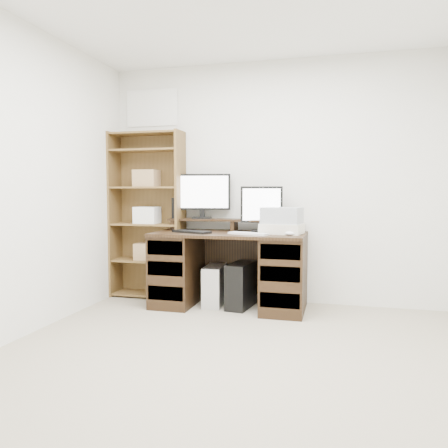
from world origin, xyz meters
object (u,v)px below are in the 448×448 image
at_px(tower_black, 241,285).
at_px(bookshelf, 148,213).
at_px(printer, 282,229).
at_px(tower_silver, 214,286).
at_px(monitor_small, 262,207).
at_px(monitor_wide, 202,194).
at_px(desk, 229,268).

distance_m(tower_black, bookshelf, 1.31).
xyz_separation_m(printer, bookshelf, (-1.49, 0.20, 0.12)).
distance_m(printer, tower_silver, 0.91).
distance_m(printer, tower_black, 0.70).
xyz_separation_m(monitor_small, tower_silver, (-0.46, -0.11, -0.80)).
bearing_deg(tower_black, monitor_small, 41.72).
bearing_deg(tower_silver, monitor_wide, 128.93).
bearing_deg(tower_silver, desk, -11.07).
xyz_separation_m(printer, tower_black, (-0.40, -0.00, -0.57)).
distance_m(monitor_wide, monitor_small, 0.67).
distance_m(printer, bookshelf, 1.51).
xyz_separation_m(tower_silver, tower_black, (0.28, -0.01, 0.02)).
height_order(monitor_wide, tower_black, monitor_wide).
height_order(printer, tower_silver, printer).
xyz_separation_m(monitor_small, bookshelf, (-1.27, 0.08, -0.08)).
bearing_deg(monitor_small, tower_silver, -175.15).
bearing_deg(tower_black, printer, 7.95).
bearing_deg(desk, tower_silver, 173.02).
bearing_deg(printer, monitor_small, 160.06).
xyz_separation_m(desk, printer, (0.52, 0.02, 0.41)).
relative_size(desk, monitor_small, 3.27).
relative_size(desk, tower_black, 3.20).
bearing_deg(desk, monitor_small, 24.21).
bearing_deg(monitor_small, desk, -164.85).
xyz_separation_m(tower_black, bookshelf, (-1.09, 0.20, 0.69)).
xyz_separation_m(desk, tower_black, (0.12, 0.01, -0.17)).
bearing_deg(printer, tower_black, -171.18).
distance_m(desk, bookshelf, 1.13).
bearing_deg(monitor_small, monitor_wide, 163.21).
height_order(monitor_small, tower_silver, monitor_small).
distance_m(monitor_small, tower_black, 0.81).
relative_size(monitor_wide, monitor_small, 1.30).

